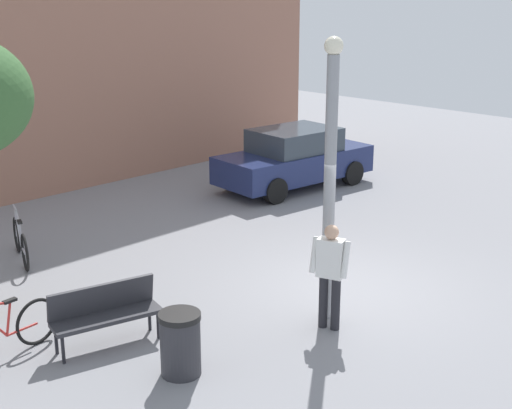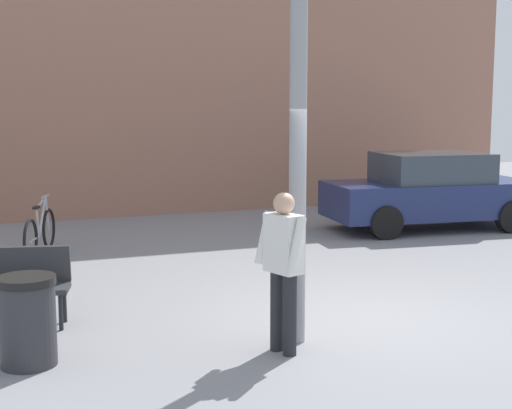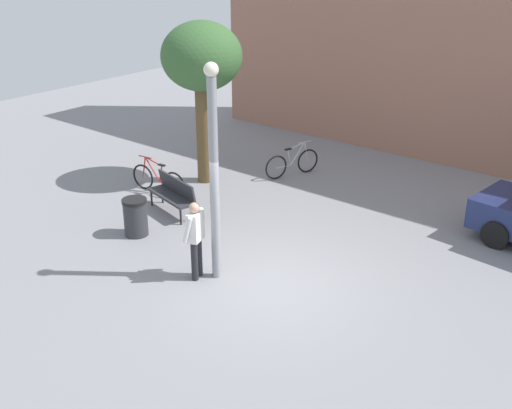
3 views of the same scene
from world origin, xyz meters
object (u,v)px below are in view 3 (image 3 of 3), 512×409
lamppost (214,168)px  bicycle_red (158,180)px  trash_bin (135,217)px  plaza_tree (202,61)px  bicycle_silver (292,163)px  person_by_lamppost (195,235)px  park_bench (173,192)px

lamppost → bicycle_red: lamppost is taller
lamppost → trash_bin: (-2.76, 0.27, -1.91)m
lamppost → bicycle_red: 5.24m
plaza_tree → bicycle_silver: (1.68, 1.87, -3.00)m
bicycle_red → person_by_lamppost: bearing=-33.8°
lamppost → park_bench: bearing=150.2°
lamppost → bicycle_silver: size_ratio=2.55×
bicycle_red → trash_bin: bicycle_red is taller
bicycle_red → plaza_tree: bearing=75.9°
plaza_tree → trash_bin: plaza_tree is taller
bicycle_red → trash_bin: (1.48, -2.10, 0.07)m
lamppost → park_bench: 3.88m
park_bench → bicycle_red: bearing=152.6°
park_bench → person_by_lamppost: bearing=-36.5°
person_by_lamppost → bicycle_red: 4.80m
person_by_lamppost → park_bench: (-2.70, 2.00, -0.42)m
bicycle_silver → lamppost: bearing=-68.9°
bicycle_red → trash_bin: 2.57m
trash_bin → lamppost: bearing=-5.5°
park_bench → bicycle_red: (-1.26, 0.66, -0.16)m
trash_bin → bicycle_red: bearing=125.3°
plaza_tree → trash_bin: (1.12, -3.56, -2.94)m
person_by_lamppost → trash_bin: (-2.48, 0.56, -0.51)m
park_bench → plaza_tree: size_ratio=0.38×
lamppost → bicycle_red: (-4.24, 2.36, -1.97)m
lamppost → plaza_tree: (-3.87, 3.83, 1.03)m
plaza_tree → bicycle_silver: plaza_tree is taller
person_by_lamppost → bicycle_red: bearing=146.2°
bicycle_silver → trash_bin: size_ratio=1.92×
person_by_lamppost → park_bench: size_ratio=1.00×
bicycle_red → park_bench: bearing=-27.4°
park_bench → lamppost: bearing=-29.8°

